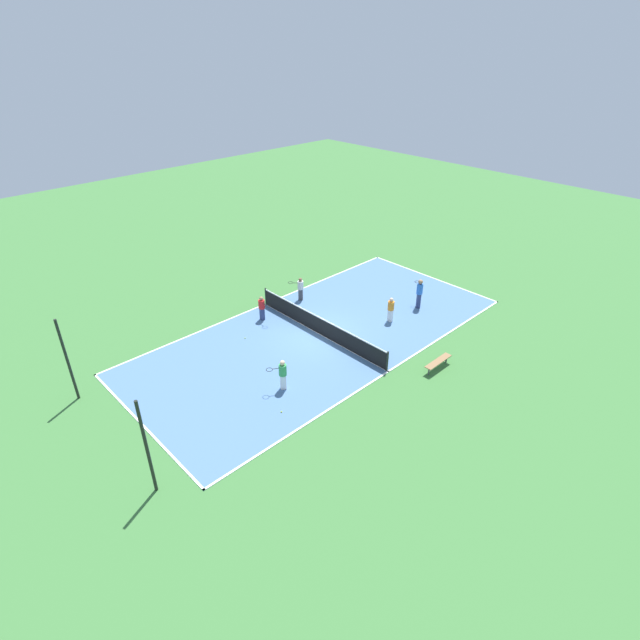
{
  "coord_description": "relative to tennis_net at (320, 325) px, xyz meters",
  "views": [
    {
      "loc": [
        -16.61,
        15.92,
        14.25
      ],
      "look_at": [
        0.0,
        0.0,
        0.9
      ],
      "focal_mm": 28.0,
      "sensor_mm": 36.0,
      "label": 1
    }
  ],
  "objects": [
    {
      "name": "tennis_ball_midcourt",
      "position": [
        -3.49,
        5.65,
        -0.52
      ],
      "size": [
        0.07,
        0.07,
        0.07
      ],
      "primitive_type": "sphere",
      "color": "#CCE033",
      "rests_on": "court_surface"
    },
    {
      "name": "bench",
      "position": [
        -6.25,
        -1.95,
        -0.18
      ],
      "size": [
        0.36,
        1.77,
        0.45
      ],
      "rotation": [
        0.0,
        0.0,
        1.57
      ],
      "color": "olive",
      "rests_on": "ground_plane"
    },
    {
      "name": "fence_post_back_right",
      "position": [
        3.58,
        11.57,
        1.46
      ],
      "size": [
        0.12,
        0.12,
        4.07
      ],
      "color": "black",
      "rests_on": "ground_plane"
    },
    {
      "name": "player_center_orange",
      "position": [
        -1.73,
        -3.82,
        0.27
      ],
      "size": [
        0.4,
        0.4,
        1.48
      ],
      "rotation": [
        0.0,
        0.0,
        3.03
      ],
      "color": "white",
      "rests_on": "court_surface"
    },
    {
      "name": "court_surface",
      "position": [
        0.0,
        0.0,
        -0.57
      ],
      "size": [
        9.63,
        20.79,
        0.02
      ],
      "color": "#4C729E",
      "rests_on": "ground_plane"
    },
    {
      "name": "player_far_white",
      "position": [
        3.72,
        -1.91,
        0.27
      ],
      "size": [
        0.93,
        0.84,
        1.46
      ],
      "rotation": [
        0.0,
        0.0,
        0.68
      ],
      "color": "#4C4C51",
      "rests_on": "court_surface"
    },
    {
      "name": "tennis_ball_right_alley",
      "position": [
        2.85,
        -0.24,
        -0.52
      ],
      "size": [
        0.07,
        0.07,
        0.07
      ],
      "primitive_type": "sphere",
      "color": "#CCE033",
      "rests_on": "court_surface"
    },
    {
      "name": "ground_plane",
      "position": [
        0.0,
        0.0,
        -0.58
      ],
      "size": [
        80.0,
        80.0,
        0.0
      ],
      "primitive_type": "plane",
      "color": "#3D7538"
    },
    {
      "name": "player_near_blue",
      "position": [
        -1.84,
        -6.3,
        0.5
      ],
      "size": [
        0.94,
        0.83,
        1.82
      ],
      "rotation": [
        0.0,
        0.0,
        5.63
      ],
      "color": "navy",
      "rests_on": "court_surface"
    },
    {
      "name": "player_coach_red",
      "position": [
        3.41,
        1.26,
        0.26
      ],
      "size": [
        0.95,
        0.39,
        1.44
      ],
      "rotation": [
        0.0,
        0.0,
        3.07
      ],
      "color": "navy",
      "rests_on": "court_surface"
    },
    {
      "name": "tennis_ball_far_baseline",
      "position": [
        2.44,
        3.22,
        -0.52
      ],
      "size": [
        0.07,
        0.07,
        0.07
      ],
      "primitive_type": "sphere",
      "color": "#CCE033",
      "rests_on": "court_surface"
    },
    {
      "name": "player_far_green",
      "position": [
        -2.27,
        4.52,
        0.33
      ],
      "size": [
        0.72,
        0.98,
        1.55
      ],
      "rotation": [
        0.0,
        0.0,
        1.09
      ],
      "color": "white",
      "rests_on": "court_surface"
    },
    {
      "name": "tennis_net",
      "position": [
        0.0,
        0.0,
        0.0
      ],
      "size": [
        9.43,
        0.1,
        1.09
      ],
      "color": "black",
      "rests_on": "court_surface"
    },
    {
      "name": "fence_post_back_left",
      "position": [
        -3.58,
        11.57,
        1.46
      ],
      "size": [
        0.12,
        0.12,
        4.07
      ],
      "color": "black",
      "rests_on": "ground_plane"
    }
  ]
}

